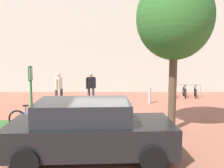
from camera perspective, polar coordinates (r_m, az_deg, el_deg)
ground_plane at (r=11.20m, az=-2.78°, el=-7.24°), size 60.00×60.00×0.00m
building_facade at (r=18.36m, az=-1.60°, el=14.08°), size 28.00×1.20×10.00m
planter_strip at (r=9.43m, az=-8.99°, el=-9.58°), size 7.00×1.10×0.16m
tree_sidewalk at (r=9.12m, az=14.17°, el=14.39°), size 2.66×2.66×5.46m
parking_sign_post at (r=9.49m, az=-18.10°, el=-0.84°), size 0.08×0.36×2.32m
bike_at_sign at (r=9.89m, az=-18.04°, el=-7.45°), size 1.68×0.42×0.86m
bike_rack_cluster at (r=16.34m, az=16.26°, el=-1.71°), size 2.11×1.60×0.83m
bollard_steel at (r=13.91m, az=8.64°, el=-2.59°), size 0.16×0.16×0.90m
person_suited_navy at (r=13.73m, az=-4.85°, el=-0.41°), size 0.52×0.42×1.72m
person_shirt_blue at (r=13.65m, az=-12.13°, el=-0.59°), size 0.39×0.59×1.72m
car_black_suv at (r=6.71m, az=-5.23°, el=-10.44°), size 4.39×2.21×1.54m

